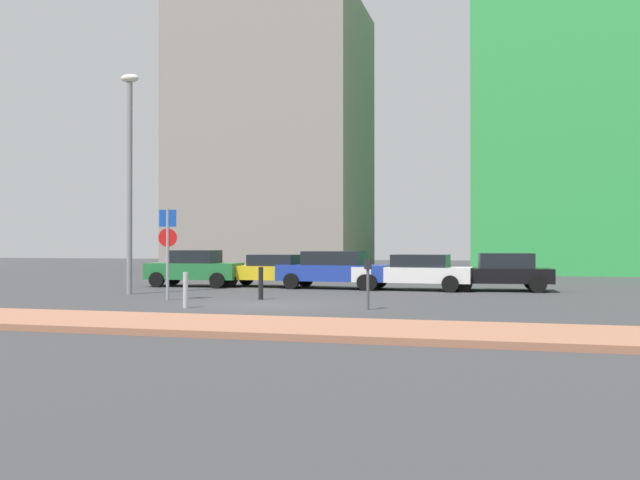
{
  "coord_description": "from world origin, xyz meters",
  "views": [
    {
      "loc": [
        6.84,
        -19.39,
        1.79
      ],
      "look_at": [
        0.82,
        3.23,
        1.95
      ],
      "focal_mm": 38.41,
      "sensor_mm": 36.0,
      "label": 1
    }
  ],
  "objects_px": {
    "parked_car_yellow": "(270,270)",
    "traffic_bollard_near": "(186,290)",
    "parked_car_black": "(501,271)",
    "parking_meter": "(368,277)",
    "parked_car_green": "(195,268)",
    "parked_car_blue": "(334,269)",
    "parked_car_white": "(415,271)",
    "traffic_bollard_mid": "(261,283)",
    "street_lamp": "(130,166)",
    "parking_sign_post": "(168,243)"
  },
  "relations": [
    {
      "from": "parked_car_blue",
      "to": "parked_car_white",
      "type": "height_order",
      "value": "parked_car_blue"
    },
    {
      "from": "parked_car_blue",
      "to": "parked_car_white",
      "type": "bearing_deg",
      "value": -2.28
    },
    {
      "from": "parking_sign_post",
      "to": "street_lamp",
      "type": "xyz_separation_m",
      "value": [
        -2.57,
        2.02,
        2.77
      ]
    },
    {
      "from": "parked_car_black",
      "to": "parked_car_blue",
      "type": "bearing_deg",
      "value": -177.55
    },
    {
      "from": "parked_car_yellow",
      "to": "parking_sign_post",
      "type": "xyz_separation_m",
      "value": [
        -0.91,
        -7.44,
        1.13
      ]
    },
    {
      "from": "parked_car_green",
      "to": "parked_car_blue",
      "type": "bearing_deg",
      "value": 1.21
    },
    {
      "from": "parked_car_yellow",
      "to": "street_lamp",
      "type": "height_order",
      "value": "street_lamp"
    },
    {
      "from": "parked_car_black",
      "to": "parking_sign_post",
      "type": "height_order",
      "value": "parking_sign_post"
    },
    {
      "from": "parked_car_white",
      "to": "traffic_bollard_mid",
      "type": "height_order",
      "value": "parked_car_white"
    },
    {
      "from": "parked_car_green",
      "to": "parked_car_yellow",
      "type": "xyz_separation_m",
      "value": [
        3.2,
        0.56,
        -0.07
      ]
    },
    {
      "from": "parked_car_black",
      "to": "traffic_bollard_mid",
      "type": "height_order",
      "value": "parked_car_black"
    },
    {
      "from": "parking_meter",
      "to": "parked_car_blue",
      "type": "bearing_deg",
      "value": 109.62
    },
    {
      "from": "parked_car_blue",
      "to": "parked_car_white",
      "type": "relative_size",
      "value": 0.99
    },
    {
      "from": "parking_sign_post",
      "to": "traffic_bollard_near",
      "type": "bearing_deg",
      "value": -52.99
    },
    {
      "from": "parked_car_green",
      "to": "parked_car_yellow",
      "type": "bearing_deg",
      "value": 9.87
    },
    {
      "from": "parked_car_black",
      "to": "street_lamp",
      "type": "bearing_deg",
      "value": -157.89
    },
    {
      "from": "parked_car_black",
      "to": "parking_meter",
      "type": "xyz_separation_m",
      "value": [
        -3.53,
        -8.85,
        0.14
      ]
    },
    {
      "from": "parked_car_black",
      "to": "traffic_bollard_near",
      "type": "height_order",
      "value": "parked_car_black"
    },
    {
      "from": "parking_sign_post",
      "to": "parked_car_black",
      "type": "bearing_deg",
      "value": 35.01
    },
    {
      "from": "street_lamp",
      "to": "parked_car_green",
      "type": "bearing_deg",
      "value": 86.77
    },
    {
      "from": "parking_sign_post",
      "to": "street_lamp",
      "type": "height_order",
      "value": "street_lamp"
    },
    {
      "from": "parked_car_yellow",
      "to": "traffic_bollard_mid",
      "type": "height_order",
      "value": "parked_car_yellow"
    },
    {
      "from": "parking_meter",
      "to": "parked_car_white",
      "type": "bearing_deg",
      "value": 88.25
    },
    {
      "from": "parked_car_green",
      "to": "parking_meter",
      "type": "distance_m",
      "value": 12.47
    },
    {
      "from": "street_lamp",
      "to": "parked_car_blue",
      "type": "bearing_deg",
      "value": 37.95
    },
    {
      "from": "parked_car_yellow",
      "to": "parking_sign_post",
      "type": "relative_size",
      "value": 1.4
    },
    {
      "from": "street_lamp",
      "to": "traffic_bollard_near",
      "type": "height_order",
      "value": "street_lamp"
    },
    {
      "from": "parked_car_green",
      "to": "parked_car_yellow",
      "type": "distance_m",
      "value": 3.25
    },
    {
      "from": "parking_meter",
      "to": "traffic_bollard_mid",
      "type": "distance_m",
      "value": 4.76
    },
    {
      "from": "parked_car_black",
      "to": "traffic_bollard_near",
      "type": "bearing_deg",
      "value": -131.63
    },
    {
      "from": "parked_car_yellow",
      "to": "parking_meter",
      "type": "relative_size",
      "value": 2.97
    },
    {
      "from": "parked_car_green",
      "to": "street_lamp",
      "type": "distance_m",
      "value": 6.2
    },
    {
      "from": "parked_car_blue",
      "to": "traffic_bollard_near",
      "type": "distance_m",
      "value": 9.63
    },
    {
      "from": "parked_car_yellow",
      "to": "traffic_bollard_near",
      "type": "bearing_deg",
      "value": -84.78
    },
    {
      "from": "traffic_bollard_mid",
      "to": "parking_sign_post",
      "type": "bearing_deg",
      "value": -161.57
    },
    {
      "from": "street_lamp",
      "to": "traffic_bollard_mid",
      "type": "bearing_deg",
      "value": -11.16
    },
    {
      "from": "street_lamp",
      "to": "traffic_bollard_near",
      "type": "bearing_deg",
      "value": -45.23
    },
    {
      "from": "parking_sign_post",
      "to": "traffic_bollard_mid",
      "type": "distance_m",
      "value": 3.29
    },
    {
      "from": "traffic_bollard_mid",
      "to": "parked_car_yellow",
      "type": "bearing_deg",
      "value": 106.69
    },
    {
      "from": "parking_meter",
      "to": "parking_sign_post",
      "type": "bearing_deg",
      "value": 167.29
    },
    {
      "from": "traffic_bollard_mid",
      "to": "parking_meter",
      "type": "bearing_deg",
      "value": -31.84
    },
    {
      "from": "parked_car_white",
      "to": "parking_meter",
      "type": "bearing_deg",
      "value": -91.75
    },
    {
      "from": "street_lamp",
      "to": "traffic_bollard_near",
      "type": "distance_m",
      "value": 7.46
    },
    {
      "from": "parked_car_green",
      "to": "traffic_bollard_mid",
      "type": "xyz_separation_m",
      "value": [
        5.15,
        -5.94,
        -0.26
      ]
    },
    {
      "from": "parking_meter",
      "to": "parked_car_green",
      "type": "bearing_deg",
      "value": 137.42
    },
    {
      "from": "parked_car_green",
      "to": "parked_car_black",
      "type": "bearing_deg",
      "value": 1.85
    },
    {
      "from": "parking_meter",
      "to": "traffic_bollard_near",
      "type": "relative_size",
      "value": 1.37
    },
    {
      "from": "parked_car_green",
      "to": "parking_meter",
      "type": "xyz_separation_m",
      "value": [
        9.18,
        -8.44,
        0.11
      ]
    },
    {
      "from": "parked_car_white",
      "to": "traffic_bollard_mid",
      "type": "distance_m",
      "value": 7.32
    },
    {
      "from": "traffic_bollard_mid",
      "to": "parked_car_blue",
      "type": "bearing_deg",
      "value": 80.85
    }
  ]
}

